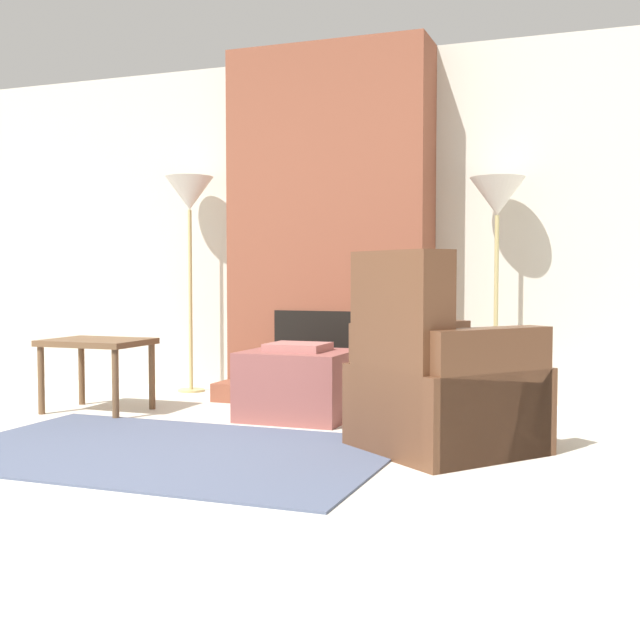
{
  "coord_description": "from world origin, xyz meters",
  "views": [
    {
      "loc": [
        2.01,
        -2.63,
        0.92
      ],
      "look_at": [
        0.0,
        2.81,
        0.6
      ],
      "focal_mm": 45.0,
      "sensor_mm": 36.0,
      "label": 1
    }
  ],
  "objects_px": {
    "side_table": "(97,350)",
    "floor_lamp_right": "(497,204)",
    "armchair": "(437,391)",
    "floor_lamp_left": "(190,201)",
    "ottoman": "(298,384)"
  },
  "relations": [
    {
      "from": "ottoman",
      "to": "floor_lamp_left",
      "type": "relative_size",
      "value": 0.4
    },
    {
      "from": "ottoman",
      "to": "floor_lamp_right",
      "type": "bearing_deg",
      "value": 36.53
    },
    {
      "from": "floor_lamp_right",
      "to": "armchair",
      "type": "bearing_deg",
      "value": -93.64
    },
    {
      "from": "ottoman",
      "to": "side_table",
      "type": "distance_m",
      "value": 1.41
    },
    {
      "from": "side_table",
      "to": "floor_lamp_left",
      "type": "relative_size",
      "value": 0.39
    },
    {
      "from": "armchair",
      "to": "side_table",
      "type": "xyz_separation_m",
      "value": [
        -2.42,
        0.43,
        0.1
      ]
    },
    {
      "from": "ottoman",
      "to": "side_table",
      "type": "height_order",
      "value": "side_table"
    },
    {
      "from": "side_table",
      "to": "floor_lamp_right",
      "type": "bearing_deg",
      "value": 22.9
    },
    {
      "from": "armchair",
      "to": "floor_lamp_right",
      "type": "distance_m",
      "value": 1.85
    },
    {
      "from": "side_table",
      "to": "floor_lamp_left",
      "type": "xyz_separation_m",
      "value": [
        0.12,
        1.06,
        1.09
      ]
    },
    {
      "from": "side_table",
      "to": "floor_lamp_left",
      "type": "height_order",
      "value": "floor_lamp_left"
    },
    {
      "from": "armchair",
      "to": "ottoman",
      "type": "bearing_deg",
      "value": 6.62
    },
    {
      "from": "side_table",
      "to": "floor_lamp_right",
      "type": "relative_size",
      "value": 0.42
    },
    {
      "from": "ottoman",
      "to": "floor_lamp_right",
      "type": "distance_m",
      "value": 1.84
    },
    {
      "from": "armchair",
      "to": "side_table",
      "type": "distance_m",
      "value": 2.46
    }
  ]
}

